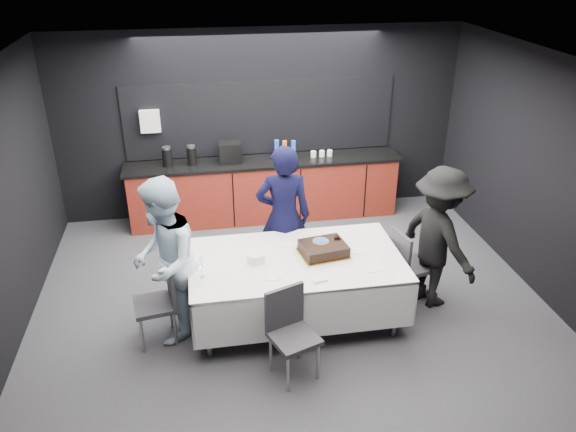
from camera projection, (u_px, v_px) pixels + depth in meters
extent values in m
plane|color=#3D3D42|center=(289.00, 297.00, 6.81)|extent=(6.00, 6.00, 0.00)
cube|color=white|center=(290.00, 63.00, 5.55)|extent=(6.00, 5.00, 0.04)
cube|color=black|center=(261.00, 124.00, 8.38)|extent=(6.00, 0.04, 2.80)
cube|color=black|center=(350.00, 334.00, 3.98)|extent=(6.00, 0.04, 2.80)
cube|color=black|center=(1.00, 212.00, 5.73)|extent=(0.04, 5.00, 2.80)
cube|color=black|center=(539.00, 174.00, 6.64)|extent=(0.04, 5.00, 2.80)
cube|color=maroon|center=(265.00, 190.00, 8.55)|extent=(4.00, 0.60, 0.90)
cube|color=black|center=(264.00, 161.00, 8.33)|extent=(4.10, 0.64, 0.04)
cube|color=black|center=(261.00, 118.00, 8.32)|extent=(4.00, 0.03, 1.10)
cube|color=white|center=(150.00, 121.00, 8.01)|extent=(0.28, 0.12, 0.32)
cylinder|color=black|center=(167.00, 157.00, 8.05)|extent=(0.14, 0.14, 0.26)
cylinder|color=black|center=(192.00, 156.00, 8.11)|extent=(0.14, 0.14, 0.26)
cube|color=black|center=(230.00, 152.00, 8.18)|extent=(0.32, 0.24, 0.30)
cylinder|color=blue|center=(277.00, 149.00, 8.34)|extent=(0.07, 0.07, 0.28)
cylinder|color=orange|center=(285.00, 149.00, 8.36)|extent=(0.07, 0.07, 0.26)
cylinder|color=blue|center=(293.00, 150.00, 8.31)|extent=(0.07, 0.07, 0.28)
cylinder|color=white|center=(313.00, 154.00, 8.42)|extent=(0.08, 0.08, 0.09)
cylinder|color=white|center=(322.00, 154.00, 8.44)|extent=(0.08, 0.08, 0.09)
cylinder|color=white|center=(330.00, 153.00, 8.46)|extent=(0.08, 0.08, 0.09)
cylinder|color=#99999E|center=(166.00, 148.00, 7.99)|extent=(0.12, 0.12, 0.03)
cylinder|color=#99999E|center=(191.00, 146.00, 8.04)|extent=(0.12, 0.12, 0.03)
cylinder|color=#99999E|center=(208.00, 326.00, 5.70)|extent=(0.06, 0.06, 0.75)
cylinder|color=#99999E|center=(204.00, 274.00, 6.58)|extent=(0.06, 0.06, 0.75)
cylinder|color=#99999E|center=(396.00, 306.00, 6.00)|extent=(0.06, 0.06, 0.75)
cylinder|color=#99999E|center=(368.00, 259.00, 6.88)|extent=(0.06, 0.06, 0.75)
cube|color=silver|center=(296.00, 260.00, 6.12)|extent=(2.32, 1.32, 0.04)
cube|color=silver|center=(307.00, 315.00, 5.67)|extent=(2.32, 0.02, 0.55)
cube|color=silver|center=(286.00, 251.00, 6.81)|extent=(2.32, 0.02, 0.55)
cube|color=silver|center=(191.00, 290.00, 6.06)|extent=(0.02, 1.32, 0.55)
cube|color=silver|center=(394.00, 271.00, 6.41)|extent=(0.02, 1.32, 0.55)
cube|color=gold|center=(323.00, 253.00, 6.20)|extent=(0.58, 0.50, 0.01)
cube|color=black|center=(324.00, 249.00, 6.17)|extent=(0.53, 0.45, 0.11)
cube|color=black|center=(324.00, 244.00, 6.14)|extent=(0.53, 0.45, 0.01)
cylinder|color=orange|center=(321.00, 241.00, 6.19)|extent=(0.18, 0.18, 0.00)
cylinder|color=blue|center=(321.00, 241.00, 6.19)|extent=(0.15, 0.15, 0.01)
sphere|color=black|center=(337.00, 236.00, 6.27)|extent=(0.04, 0.04, 0.04)
sphere|color=black|center=(340.00, 237.00, 6.23)|extent=(0.04, 0.04, 0.04)
sphere|color=black|center=(336.00, 238.00, 6.23)|extent=(0.04, 0.04, 0.04)
cylinder|color=white|center=(256.00, 257.00, 6.04)|extent=(0.20, 0.20, 0.10)
cylinder|color=white|center=(273.00, 275.00, 5.80)|extent=(0.21, 0.21, 0.01)
cylinder|color=white|center=(357.00, 249.00, 6.28)|extent=(0.22, 0.22, 0.01)
cylinder|color=white|center=(371.00, 267.00, 5.94)|extent=(0.20, 0.20, 0.01)
cylinder|color=white|center=(288.00, 243.00, 6.40)|extent=(0.21, 0.21, 0.01)
cube|color=white|center=(320.00, 279.00, 5.72)|extent=(0.17, 0.12, 0.02)
cylinder|color=white|center=(202.00, 276.00, 5.79)|extent=(0.06, 0.06, 0.00)
cylinder|color=white|center=(201.00, 271.00, 5.76)|extent=(0.01, 0.01, 0.12)
cylinder|color=white|center=(201.00, 262.00, 5.71)|extent=(0.05, 0.05, 0.10)
cube|color=#2D2C31|center=(155.00, 305.00, 5.91)|extent=(0.48, 0.48, 0.05)
cube|color=#2D2C31|center=(170.00, 282.00, 5.85)|extent=(0.11, 0.42, 0.45)
cylinder|color=#99999E|center=(139.00, 316.00, 6.10)|extent=(0.03, 0.03, 0.44)
cylinder|color=#99999E|center=(142.00, 335.00, 5.82)|extent=(0.03, 0.03, 0.44)
cylinder|color=#99999E|center=(170.00, 310.00, 6.20)|extent=(0.03, 0.03, 0.44)
cylinder|color=#99999E|center=(175.00, 329.00, 5.91)|extent=(0.03, 0.03, 0.44)
cube|color=#2D2C31|center=(412.00, 266.00, 6.59)|extent=(0.50, 0.50, 0.05)
cube|color=#2D2C31|center=(400.00, 251.00, 6.42)|extent=(0.13, 0.42, 0.45)
cylinder|color=#99999E|center=(430.00, 287.00, 6.62)|extent=(0.03, 0.03, 0.44)
cylinder|color=#99999E|center=(414.00, 272.00, 6.90)|extent=(0.03, 0.03, 0.44)
cylinder|color=#99999E|center=(406.00, 293.00, 6.50)|extent=(0.03, 0.03, 0.44)
cylinder|color=#99999E|center=(390.00, 278.00, 6.78)|extent=(0.03, 0.03, 0.44)
cube|color=#2D2C31|center=(294.00, 338.00, 5.42)|extent=(0.54, 0.54, 0.05)
cube|color=#2D2C31|center=(284.00, 307.00, 5.45)|extent=(0.41, 0.19, 0.45)
cylinder|color=#99999E|center=(288.00, 373.00, 5.31)|extent=(0.03, 0.03, 0.44)
cylinder|color=#99999E|center=(318.00, 361.00, 5.47)|extent=(0.03, 0.03, 0.44)
cylinder|color=#99999E|center=(271.00, 353.00, 5.57)|extent=(0.03, 0.03, 0.44)
cylinder|color=#99999E|center=(300.00, 341.00, 5.73)|extent=(0.03, 0.03, 0.44)
imported|color=black|center=(284.00, 217.00, 6.72)|extent=(0.70, 0.49, 1.81)
imported|color=silver|center=(164.00, 262.00, 5.80)|extent=(0.77, 0.95, 1.82)
imported|color=black|center=(438.00, 238.00, 6.37)|extent=(0.97, 1.25, 1.70)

